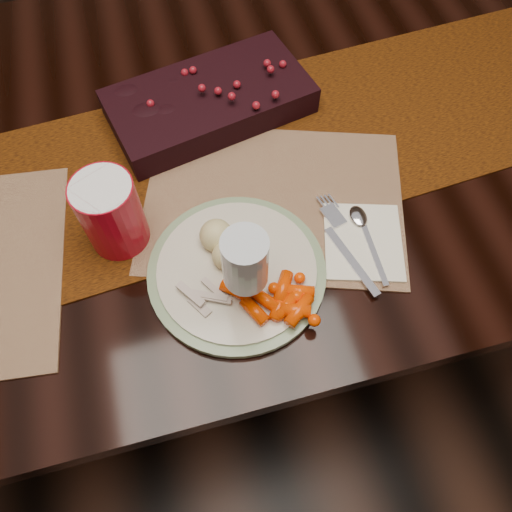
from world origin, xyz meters
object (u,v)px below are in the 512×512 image
object	(u,v)px
dining_table	(224,240)
wine_glass	(246,275)
centerpiece	(209,98)
red_cup	(111,213)
dinner_plate	(237,270)
napkin	(363,241)
baby_carrots	(269,295)
turkey_shreds	(204,301)
mashed_potatoes	(216,245)
placemat_main	(273,200)

from	to	relation	value
dining_table	wine_glass	world-z (taller)	wine_glass
centerpiece	red_cup	distance (m)	0.31
wine_glass	dinner_plate	bearing A→B (deg)	93.60
dinner_plate	napkin	distance (m)	0.21
baby_carrots	napkin	distance (m)	0.19
dining_table	red_cup	distance (m)	0.51
turkey_shreds	napkin	size ratio (longest dim) A/B	0.55
mashed_potatoes	turkey_shreds	world-z (taller)	mashed_potatoes
turkey_shreds	wine_glass	size ratio (longest dim) A/B	0.45
centerpiece	mashed_potatoes	distance (m)	0.32
mashed_potatoes	napkin	world-z (taller)	mashed_potatoes
mashed_potatoes	turkey_shreds	bearing A→B (deg)	-114.99
mashed_potatoes	red_cup	size ratio (longest dim) A/B	0.68
dining_table	centerpiece	world-z (taller)	centerpiece
dinner_plate	red_cup	distance (m)	0.21
mashed_potatoes	dining_table	bearing A→B (deg)	79.64
turkey_shreds	red_cup	bearing A→B (deg)	123.70
napkin	wine_glass	world-z (taller)	wine_glass
dinner_plate	napkin	world-z (taller)	dinner_plate
dinner_plate	red_cup	size ratio (longest dim) A/B	2.14
baby_carrots	placemat_main	bearing A→B (deg)	72.11
dining_table	napkin	size ratio (longest dim) A/B	12.69
dining_table	dinner_plate	world-z (taller)	dinner_plate
placemat_main	red_cup	xyz separation A→B (m)	(-0.26, -0.01, 0.07)
red_cup	wine_glass	size ratio (longest dim) A/B	0.74
placemat_main	napkin	xyz separation A→B (m)	(0.12, -0.12, 0.00)
dining_table	red_cup	size ratio (longest dim) A/B	14.02
turkey_shreds	centerpiece	bearing A→B (deg)	76.59
centerpiece	wine_glass	distance (m)	0.40
dinner_plate	turkey_shreds	size ratio (longest dim) A/B	3.52
placemat_main	baby_carrots	bearing A→B (deg)	-89.29
wine_glass	red_cup	bearing A→B (deg)	135.94
napkin	centerpiece	bearing A→B (deg)	134.00
dining_table	placemat_main	xyz separation A→B (m)	(0.07, -0.17, 0.38)
napkin	wine_glass	size ratio (longest dim) A/B	0.82
placemat_main	dinner_plate	bearing A→B (deg)	-109.31
centerpiece	turkey_shreds	distance (m)	0.40
centerpiece	red_cup	size ratio (longest dim) A/B	2.81
dining_table	placemat_main	size ratio (longest dim) A/B	4.17
centerpiece	turkey_shreds	xyz separation A→B (m)	(-0.09, -0.39, -0.01)
napkin	baby_carrots	bearing A→B (deg)	-143.25
turkey_shreds	wine_glass	world-z (taller)	wine_glass
baby_carrots	wine_glass	bearing A→B (deg)	159.63
dining_table	centerpiece	size ratio (longest dim) A/B	5.00
placemat_main	dinner_plate	size ratio (longest dim) A/B	1.57
wine_glass	placemat_main	bearing A→B (deg)	61.92
centerpiece	napkin	bearing A→B (deg)	-62.94
centerpiece	dinner_plate	size ratio (longest dim) A/B	1.31
placemat_main	dinner_plate	xyz separation A→B (m)	(-0.09, -0.12, 0.01)
wine_glass	baby_carrots	bearing A→B (deg)	-20.37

